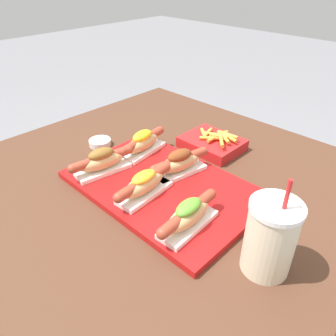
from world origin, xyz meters
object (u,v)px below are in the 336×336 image
at_px(serving_tray, 163,186).
at_px(fries_basket, 212,143).
at_px(hot_dog_1, 144,184).
at_px(hot_dog_4, 179,163).
at_px(drink_cup, 270,238).
at_px(hot_dog_0, 102,161).
at_px(sauce_bowl, 100,142).
at_px(hot_dog_3, 143,143).
at_px(hot_dog_2, 188,215).

relative_size(serving_tray, fries_basket, 2.76).
distance_m(serving_tray, hot_dog_1, 0.08).
bearing_deg(hot_dog_4, drink_cup, -18.58).
relative_size(hot_dog_0, sauce_bowl, 2.74).
relative_size(hot_dog_4, sauce_bowl, 2.73).
distance_m(serving_tray, hot_dog_4, 0.08).
xyz_separation_m(hot_dog_3, sauce_bowl, (-0.16, -0.05, -0.04)).
bearing_deg(hot_dog_0, sauce_bowl, 147.11).
xyz_separation_m(serving_tray, hot_dog_3, (-0.16, 0.08, 0.04)).
distance_m(hot_dog_4, sauce_bowl, 0.32).
bearing_deg(hot_dog_3, hot_dog_2, -25.69).
bearing_deg(serving_tray, hot_dog_3, 154.99).
relative_size(serving_tray, hot_dog_4, 2.59).
height_order(hot_dog_3, fries_basket, hot_dog_3).
relative_size(hot_dog_1, hot_dog_2, 1.00).
distance_m(hot_dog_2, hot_dog_4, 0.22).
bearing_deg(hot_dog_0, hot_dog_1, 2.92).
height_order(hot_dog_2, fries_basket, hot_dog_2).
bearing_deg(hot_dog_0, hot_dog_3, 89.70).
distance_m(hot_dog_1, sauce_bowl, 0.34).
relative_size(hot_dog_0, hot_dog_2, 0.99).
bearing_deg(hot_dog_2, drink_cup, 10.83).
xyz_separation_m(hot_dog_4, drink_cup, (0.33, -0.11, 0.03)).
height_order(hot_dog_2, sauce_bowl, hot_dog_2).
relative_size(hot_dog_1, hot_dog_3, 1.00).
bearing_deg(hot_dog_3, sauce_bowl, -163.48).
xyz_separation_m(sauce_bowl, fries_basket, (0.28, 0.24, 0.01)).
height_order(hot_dog_4, fries_basket, hot_dog_4).
xyz_separation_m(hot_dog_0, hot_dog_2, (0.32, -0.00, -0.00)).
bearing_deg(hot_dog_2, hot_dog_0, 179.50).
bearing_deg(hot_dog_0, fries_basket, 70.73).
bearing_deg(hot_dog_3, hot_dog_4, -2.61).
height_order(hot_dog_0, drink_cup, drink_cup).
bearing_deg(serving_tray, drink_cup, -7.62).
height_order(sauce_bowl, drink_cup, drink_cup).
distance_m(hot_dog_0, drink_cup, 0.49).
distance_m(hot_dog_2, drink_cup, 0.18).
height_order(hot_dog_1, drink_cup, drink_cup).
relative_size(hot_dog_1, sauce_bowl, 2.76).
height_order(hot_dog_2, drink_cup, drink_cup).
height_order(hot_dog_0, sauce_bowl, hot_dog_0).
bearing_deg(drink_cup, sauce_bowl, 173.69).
bearing_deg(hot_dog_4, hot_dog_0, -138.09).
relative_size(serving_tray, sauce_bowl, 7.07).
distance_m(serving_tray, hot_dog_2, 0.18).
relative_size(hot_dog_3, hot_dog_4, 1.01).
bearing_deg(hot_dog_1, hot_dog_4, 91.46).
xyz_separation_m(hot_dog_3, hot_dog_4, (0.16, -0.01, 0.00)).
xyz_separation_m(hot_dog_3, drink_cup, (0.49, -0.12, 0.03)).
height_order(hot_dog_1, hot_dog_2, hot_dog_2).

